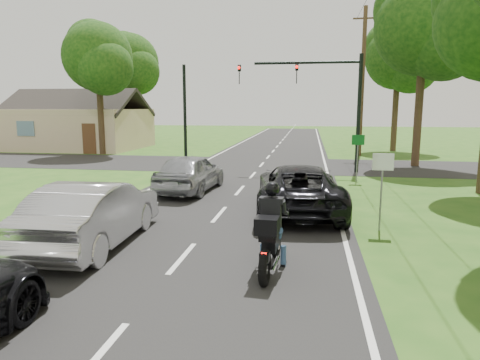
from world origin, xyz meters
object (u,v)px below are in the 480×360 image
Objects in this scene: sign_white at (382,173)px; sign_green at (358,147)px; motorcycle_rider at (271,237)px; traffic_signal at (322,92)px; dark_suv at (299,188)px; silver_sedan at (94,213)px; utility_pole_far at (362,81)px; silver_suv at (191,172)px.

sign_white and sign_green have the same top height.
sign_green is at bearing 79.77° from motorcycle_rider.
traffic_signal is (1.32, 14.47, 3.39)m from motorcycle_rider.
silver_sedan is at bearing 36.16° from dark_suv.
sign_green is at bearing -96.73° from utility_pole_far.
sign_white is at bearing -163.40° from silver_sedan.
silver_suv is 17.16m from utility_pole_far.
silver_suv is at bearing 120.10° from motorcycle_rider.
motorcycle_rider is 1.04× the size of sign_white.
silver_sedan is at bearing -161.13° from sign_white.
sign_white is at bearing -82.95° from traffic_signal.
dark_suv is at bearing 141.53° from sign_white.
silver_suv is at bearing -119.20° from utility_pole_far.
dark_suv is 0.87× the size of traffic_signal.
motorcycle_rider is 14.92m from traffic_signal.
dark_suv is at bearing -141.07° from silver_sedan.
motorcycle_rider reaches higher than silver_sedan.
silver_sedan is 7.51m from sign_white.
dark_suv is 6.73m from sign_green.
traffic_signal is at bearing 88.68° from motorcycle_rider.
silver_suv is 2.11× the size of sign_white.
sign_white is (7.06, 2.41, 0.79)m from silver_sedan.
motorcycle_rider is 4.45m from sign_white.
utility_pole_far reaches higher than motorcycle_rider.
silver_sedan is at bearing -111.78° from utility_pole_far.
dark_suv is 1.23× the size of silver_suv.
sign_white is (1.36, -11.02, -2.54)m from traffic_signal.
dark_suv is 5.13m from silver_suv.
motorcycle_rider is at bearing 80.36° from dark_suv.
motorcycle_rider reaches higher than silver_suv.
sign_white is at bearing 149.57° from silver_suv.
utility_pole_far is at bearing -115.24° from silver_suv.
utility_pole_far is at bearing 83.35° from motorcycle_rider.
sign_green is (-1.30, -11.02, -3.49)m from utility_pole_far.
sign_white is at bearing -94.51° from utility_pole_far.
utility_pole_far reaches higher than sign_white.
motorcycle_rider is at bearing -100.53° from utility_pole_far.
traffic_signal is 3.00× the size of sign_white.
silver_suv is at bearing 145.61° from sign_white.
utility_pole_far is 19.39m from sign_white.
dark_suv reaches higher than silver_suv.
sign_white reaches higher than dark_suv.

